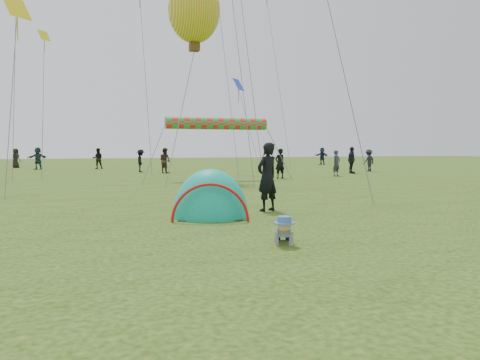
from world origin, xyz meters
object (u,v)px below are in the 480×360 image
object	(u,v)px
crawling_toddler	(284,229)
standing_adult	(267,177)
popup_tent	(210,218)
balloon_kite	(194,14)

from	to	relation	value
crawling_toddler	standing_adult	xyz separation A→B (m)	(1.35, 4.17, 0.67)
crawling_toddler	standing_adult	size ratio (longest dim) A/B	0.38
crawling_toddler	standing_adult	distance (m)	4.43
popup_tent	balloon_kite	xyz separation A→B (m)	(2.87, 13.96, 8.93)
balloon_kite	crawling_toddler	bearing A→B (deg)	-97.91
crawling_toddler	balloon_kite	xyz separation A→B (m)	(2.43, 17.45, 8.65)
popup_tent	standing_adult	xyz separation A→B (m)	(1.80, 0.68, 0.94)
crawling_toddler	popup_tent	size ratio (longest dim) A/B	0.29
standing_adult	balloon_kite	distance (m)	15.54
balloon_kite	popup_tent	bearing A→B (deg)	-101.62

